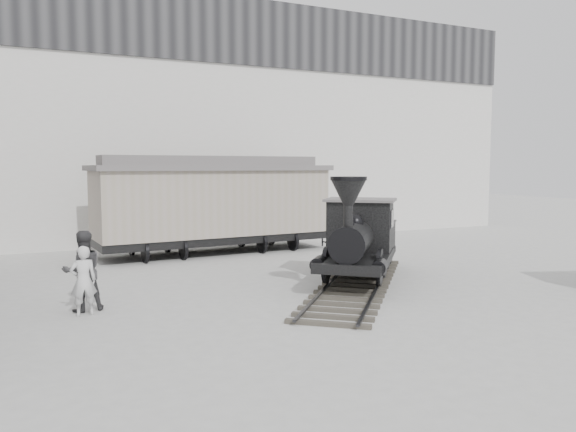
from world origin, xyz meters
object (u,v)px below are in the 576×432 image
boxcar (214,202)px  visitor_b (83,271)px  visitor_a (83,281)px  locomotive (359,244)px

boxcar → visitor_b: size_ratio=4.94×
boxcar → visitor_a: bearing=-129.8°
locomotive → visitor_a: bearing=-135.9°
visitor_b → boxcar: bearing=-135.5°
visitor_a → boxcar: bearing=-130.8°
locomotive → visitor_a: 7.80m
visitor_a → visitor_b: visitor_b is taller
visitor_b → locomotive: bearing=172.6°
boxcar → visitor_b: (-5.58, -7.25, -1.05)m
visitor_a → visitor_b: bearing=-99.2°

